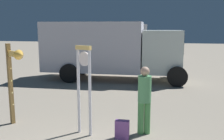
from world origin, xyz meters
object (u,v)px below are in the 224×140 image
object	(u,v)px
standing_clock	(84,82)
arrow_sign	(14,71)
box_truck_far	(130,39)
box_truck_near	(109,48)
backpack	(122,130)
person_near_clock	(144,97)

from	to	relation	value
standing_clock	arrow_sign	distance (m)	1.93
arrow_sign	box_truck_far	size ratio (longest dim) A/B	0.33
box_truck_near	box_truck_far	size ratio (longest dim) A/B	1.07
backpack	box_truck_far	size ratio (longest dim) A/B	0.07
box_truck_far	box_truck_near	bearing A→B (deg)	-88.16
standing_clock	person_near_clock	distance (m)	1.51
arrow_sign	backpack	bearing A→B (deg)	-4.05
arrow_sign	box_truck_near	distance (m)	6.64
arrow_sign	box_truck_near	xyz separation A→B (m)	(1.09, 6.55, 0.10)
person_near_clock	backpack	size ratio (longest dim) A/B	3.73
arrow_sign	backpack	size ratio (longest dim) A/B	4.85
box_truck_near	box_truck_far	distance (m)	10.12
person_near_clock	box_truck_far	distance (m)	16.68
standing_clock	box_truck_far	distance (m)	16.81
person_near_clock	backpack	world-z (taller)	person_near_clock
standing_clock	backpack	bearing A→B (deg)	-6.05
standing_clock	arrow_sign	size ratio (longest dim) A/B	1.00
person_near_clock	box_truck_far	xyz separation A→B (m)	(-2.59, 16.47, 0.61)
box_truck_far	person_near_clock	bearing A→B (deg)	-81.07
box_truck_near	box_truck_far	bearing A→B (deg)	91.84
arrow_sign	box_truck_far	bearing A→B (deg)	87.38
person_near_clock	box_truck_near	distance (m)	6.78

